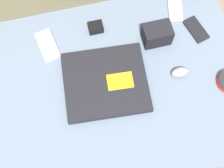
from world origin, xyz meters
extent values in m
plane|color=#7A6651|center=(0.00, 0.00, 0.00)|extent=(8.00, 8.00, 0.00)
cube|color=slate|center=(0.00, 0.00, 0.08)|extent=(0.99, 0.71, 0.15)
cube|color=black|center=(-0.02, 0.01, 0.17)|extent=(0.31, 0.28, 0.03)
cube|color=orange|center=(0.03, 0.00, 0.18)|extent=(0.09, 0.07, 0.00)
ellipsoid|color=gray|center=(0.25, -0.01, 0.17)|extent=(0.06, 0.04, 0.04)
cube|color=black|center=(0.36, 0.15, 0.16)|extent=(0.08, 0.12, 0.01)
cube|color=#99999E|center=(0.31, 0.24, 0.16)|extent=(0.07, 0.11, 0.01)
cube|color=#B7B7BC|center=(-0.20, 0.21, 0.16)|extent=(0.08, 0.14, 0.01)
cube|color=black|center=(0.20, 0.14, 0.19)|extent=(0.10, 0.07, 0.08)
cube|color=black|center=(-0.01, 0.24, 0.17)|extent=(0.06, 0.04, 0.03)
camera|label=1|loc=(-0.09, -0.37, 1.19)|focal=50.00mm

